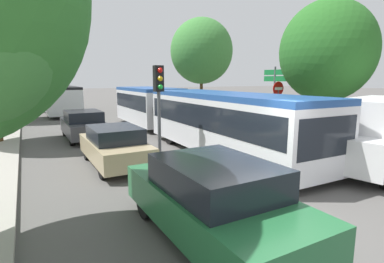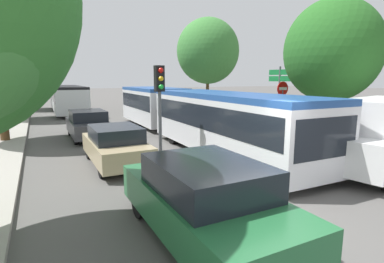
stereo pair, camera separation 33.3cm
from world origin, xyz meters
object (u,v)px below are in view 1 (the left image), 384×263
at_px(queued_car_graphite, 84,125).
at_px(tree_right_near, 329,54).
at_px(white_van, 379,132).
at_px(articulated_bus, 185,111).
at_px(traffic_light, 159,92).
at_px(no_entry_sign, 278,100).
at_px(tree_left_distant, 3,56).
at_px(queued_car_green, 213,200).
at_px(city_bus_rear, 59,97).
at_px(direction_sign_post, 274,86).
at_px(queued_car_tan, 115,146).
at_px(tree_right_mid, 202,51).

bearing_deg(queued_car_graphite, tree_right_near, -122.35).
xyz_separation_m(white_van, tree_right_near, (2.24, 3.78, 2.82)).
bearing_deg(articulated_bus, traffic_light, -39.60).
distance_m(no_entry_sign, tree_left_distant, 25.98).
bearing_deg(no_entry_sign, articulated_bus, -110.73).
relative_size(articulated_bus, tree_left_distant, 2.08).
xyz_separation_m(articulated_bus, white_van, (3.23, -7.43, -0.15)).
xyz_separation_m(articulated_bus, tree_left_distant, (-8.21, 20.77, 3.67)).
bearing_deg(traffic_light, white_van, 51.55).
height_order(traffic_light, no_entry_sign, traffic_light).
xyz_separation_m(white_van, tree_left_distant, (-11.44, 28.21, 3.83)).
height_order(articulated_bus, queued_car_graphite, articulated_bus).
xyz_separation_m(queued_car_green, tree_right_near, (9.37, 4.86, 3.30)).
distance_m(articulated_bus, city_bus_rear, 16.49).
height_order(city_bus_rear, tree_right_near, tree_right_near).
xyz_separation_m(no_entry_sign, direction_sign_post, (0.66, 0.95, 0.68)).
xyz_separation_m(queued_car_green, queued_car_tan, (-0.30, 5.66, -0.07)).
height_order(queued_car_tan, no_entry_sign, no_entry_sign).
relative_size(articulated_bus, traffic_light, 4.80).
relative_size(queued_car_green, white_van, 0.81).
bearing_deg(articulated_bus, tree_right_near, 57.32).
bearing_deg(queued_car_tan, tree_right_mid, -42.02).
bearing_deg(no_entry_sign, queued_car_green, -50.71).
xyz_separation_m(articulated_bus, queued_car_green, (-3.90, -8.52, -0.63)).
distance_m(queued_car_graphite, tree_left_distant, 19.17).
relative_size(white_van, tree_left_distant, 0.68).
height_order(articulated_bus, white_van, articulated_bus).
bearing_deg(tree_right_mid, direction_sign_post, -96.20).
distance_m(queued_car_green, traffic_light, 5.89).
height_order(white_van, traffic_light, traffic_light).
height_order(traffic_light, tree_left_distant, tree_left_distant).
xyz_separation_m(queued_car_graphite, direction_sign_post, (9.42, -3.26, 1.84)).
relative_size(direction_sign_post, tree_left_distant, 0.46).
bearing_deg(tree_left_distant, queued_car_tan, -80.35).
xyz_separation_m(city_bus_rear, tree_left_distant, (-4.11, 4.80, 3.71)).
height_order(traffic_light, direction_sign_post, direction_sign_post).
relative_size(city_bus_rear, direction_sign_post, 3.04).
relative_size(white_van, tree_right_mid, 0.68).
bearing_deg(tree_right_mid, tree_left_distant, 139.79).
bearing_deg(white_van, queued_car_green, -4.70).
bearing_deg(queued_car_tan, tree_right_near, -94.87).
height_order(queued_car_tan, queued_car_graphite, queued_car_graphite).
height_order(queued_car_green, tree_left_distant, tree_left_distant).
relative_size(city_bus_rear, white_van, 2.06).
bearing_deg(city_bus_rear, queued_car_graphite, 179.59).
distance_m(queued_car_green, queued_car_tan, 5.67).
xyz_separation_m(traffic_light, tree_right_mid, (8.74, 11.69, 2.68)).
relative_size(city_bus_rear, queued_car_tan, 2.81).
relative_size(queued_car_green, queued_car_graphite, 1.06).
distance_m(queued_car_green, white_van, 7.23).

